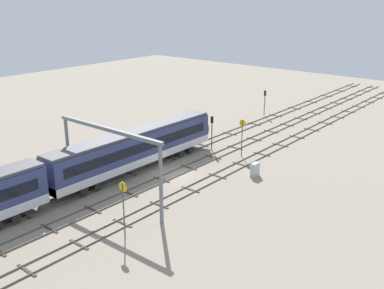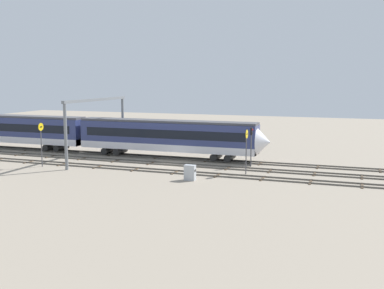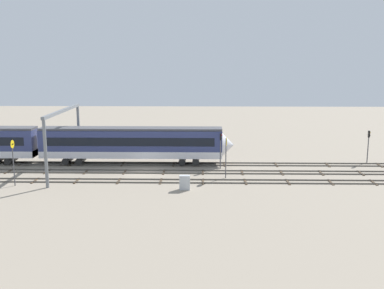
{
  "view_description": "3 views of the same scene",
  "coord_description": "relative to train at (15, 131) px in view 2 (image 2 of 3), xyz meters",
  "views": [
    {
      "loc": [
        -36.96,
        -33.02,
        20.1
      ],
      "look_at": [
        4.72,
        1.43,
        2.09
      ],
      "focal_mm": 42.77,
      "sensor_mm": 36.0,
      "label": 1
    },
    {
      "loc": [
        21.31,
        -51.71,
        10.38
      ],
      "look_at": [
        2.1,
        2.15,
        2.26
      ],
      "focal_mm": 43.95,
      "sensor_mm": 36.0,
      "label": 2
    },
    {
      "loc": [
        7.07,
        -55.08,
        14.2
      ],
      "look_at": [
        5.92,
        1.62,
        3.23
      ],
      "focal_mm": 42.79,
      "sensor_mm": 36.0,
      "label": 3
    }
  ],
  "objects": [
    {
      "name": "ground_plane",
      "position": [
        26.39,
        -4.28,
        -2.66
      ],
      "size": [
        152.39,
        152.39,
        0.0
      ],
      "primitive_type": "plane",
      "color": "gray"
    },
    {
      "name": "track_near_foreground",
      "position": [
        26.39,
        -8.55,
        -2.59
      ],
      "size": [
        136.39,
        2.4,
        0.16
      ],
      "color": "#59544C",
      "rests_on": "ground"
    },
    {
      "name": "track_second_near",
      "position": [
        26.39,
        -4.28,
        -2.59
      ],
      "size": [
        136.39,
        2.4,
        0.16
      ],
      "color": "#59544C",
      "rests_on": "ground"
    },
    {
      "name": "track_with_train",
      "position": [
        26.39,
        0.0,
        -2.59
      ],
      "size": [
        136.39,
        2.4,
        0.16
      ],
      "color": "#59544C",
      "rests_on": "ground"
    },
    {
      "name": "train",
      "position": [
        0.0,
        0.0,
        0.0
      ],
      "size": [
        75.2,
        3.24,
        4.8
      ],
      "color": "navy",
      "rests_on": "ground"
    },
    {
      "name": "overhead_gantry",
      "position": [
        16.6,
        -4.43,
        3.08
      ],
      "size": [
        0.4,
        14.25,
        7.86
      ],
      "color": "slate",
      "rests_on": "ground"
    },
    {
      "name": "speed_sign_near_foreground",
      "position": [
        36.4,
        -6.78,
        0.54
      ],
      "size": [
        0.14,
        0.94,
        4.87
      ],
      "color": "#4C4C51",
      "rests_on": "ground"
    },
    {
      "name": "speed_sign_mid_trackside",
      "position": [
        12.71,
        -10.55,
        0.68
      ],
      "size": [
        0.14,
        0.9,
        5.16
      ],
      "color": "#4C4C51",
      "rests_on": "ground"
    },
    {
      "name": "signal_light_trackside_departure",
      "position": [
        35.94,
        -2.3,
        0.38
      ],
      "size": [
        0.31,
        0.32,
        4.64
      ],
      "color": "#4C4C51",
      "rests_on": "ground"
    },
    {
      "name": "relay_cabinet",
      "position": [
        31.7,
        -11.74,
        -1.86
      ],
      "size": [
        1.15,
        0.63,
        1.59
      ],
      "color": "#B2B7BC",
      "rests_on": "ground"
    }
  ]
}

